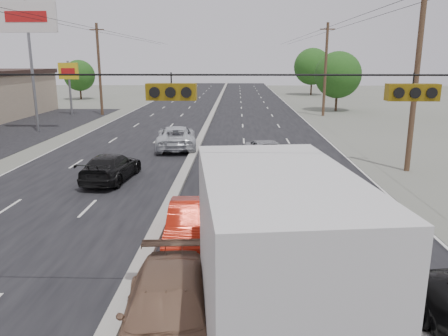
{
  "coord_description": "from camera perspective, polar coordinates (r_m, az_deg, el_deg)",
  "views": [
    {
      "loc": [
        2.89,
        -9.24,
        6.1
      ],
      "look_at": [
        2.41,
        6.46,
        2.2
      ],
      "focal_mm": 35.0,
      "sensor_mm": 36.0,
      "label": 1
    }
  ],
  "objects": [
    {
      "name": "ground",
      "position": [
        11.45,
        -13.89,
        -18.73
      ],
      "size": [
        200.0,
        200.0,
        0.0
      ],
      "primitive_type": "plane",
      "color": "#606356",
      "rests_on": "ground"
    },
    {
      "name": "road_surface",
      "position": [
        39.82,
        -2.43,
        5.12
      ],
      "size": [
        20.0,
        160.0,
        0.02
      ],
      "primitive_type": "cube",
      "color": "black",
      "rests_on": "ground"
    },
    {
      "name": "center_median",
      "position": [
        39.8,
        -2.43,
        5.26
      ],
      "size": [
        0.5,
        160.0,
        0.2
      ],
      "primitive_type": "cube",
      "color": "gray",
      "rests_on": "ground"
    },
    {
      "name": "utility_pole_left_c",
      "position": [
        51.6,
        -15.97,
        12.32
      ],
      "size": [
        1.6,
        0.3,
        10.0
      ],
      "color": "#422D1E",
      "rests_on": "ground"
    },
    {
      "name": "utility_pole_right_b",
      "position": [
        26.1,
        23.8,
        10.61
      ],
      "size": [
        1.6,
        0.3,
        10.0
      ],
      "color": "#422D1E",
      "rests_on": "ground"
    },
    {
      "name": "utility_pole_right_c",
      "position": [
        50.18,
        13.11,
        12.46
      ],
      "size": [
        1.6,
        0.3,
        10.0
      ],
      "color": "#422D1E",
      "rests_on": "ground"
    },
    {
      "name": "traffic_signals",
      "position": [
        9.38,
        -7.49,
        10.11
      ],
      "size": [
        25.0,
        0.3,
        0.54
      ],
      "color": "black",
      "rests_on": "ground"
    },
    {
      "name": "pole_sign_billboard",
      "position": [
        41.19,
        -24.29,
        16.62
      ],
      "size": [
        5.0,
        0.25,
        11.0
      ],
      "color": "slate",
      "rests_on": "ground"
    },
    {
      "name": "pole_sign_far",
      "position": [
        52.77,
        -19.61,
        11.32
      ],
      "size": [
        2.2,
        0.25,
        6.0
      ],
      "color": "slate",
      "rests_on": "ground"
    },
    {
      "name": "tree_left_far",
      "position": [
        73.62,
        -18.38,
        11.4
      ],
      "size": [
        4.8,
        4.8,
        6.12
      ],
      "color": "#382619",
      "rests_on": "ground"
    },
    {
      "name": "tree_right_mid",
      "position": [
        55.61,
        14.65,
        11.69
      ],
      "size": [
        5.6,
        5.6,
        7.14
      ],
      "color": "#382619",
      "rests_on": "ground"
    },
    {
      "name": "tree_right_far",
      "position": [
        80.33,
        11.44,
        12.86
      ],
      "size": [
        6.4,
        6.4,
        8.16
      ],
      "color": "#382619",
      "rests_on": "ground"
    },
    {
      "name": "box_truck",
      "position": [
        9.54,
        6.04,
        -11.2
      ],
      "size": [
        3.7,
        8.2,
        4.02
      ],
      "rotation": [
        0.0,
        0.0,
        0.12
      ],
      "color": "black",
      "rests_on": "ground"
    },
    {
      "name": "tan_sedan",
      "position": [
        10.11,
        -7.35,
        -18.33
      ],
      "size": [
        2.41,
        5.12,
        1.44
      ],
      "primitive_type": "imported",
      "rotation": [
        0.0,
        0.0,
        0.08
      ],
      "color": "#825E46",
      "rests_on": "ground"
    },
    {
      "name": "red_sedan",
      "position": [
        14.74,
        -4.19,
        -7.49
      ],
      "size": [
        1.65,
        4.44,
        1.45
      ],
      "primitive_type": "imported",
      "rotation": [
        0.0,
        0.0,
        0.03
      ],
      "color": "#A01909",
      "rests_on": "ground"
    },
    {
      "name": "queue_car_a",
      "position": [
        21.76,
        -0.5,
        -0.52
      ],
      "size": [
        1.79,
        4.0,
        1.33
      ],
      "primitive_type": "imported",
      "rotation": [
        0.0,
        0.0,
        -0.06
      ],
      "color": "black",
      "rests_on": "ground"
    },
    {
      "name": "queue_car_b",
      "position": [
        17.04,
        3.74,
        -4.84
      ],
      "size": [
        1.43,
        3.82,
        1.25
      ],
      "primitive_type": "imported",
      "rotation": [
        0.0,
        0.0,
        -0.03
      ],
      "color": "white",
      "rests_on": "ground"
    },
    {
      "name": "queue_car_c",
      "position": [
        25.88,
        5.67,
        1.82
      ],
      "size": [
        2.91,
        5.27,
        1.4
      ],
      "primitive_type": "imported",
      "rotation": [
        0.0,
        0.0,
        0.12
      ],
      "color": "gray",
      "rests_on": "ground"
    },
    {
      "name": "queue_car_d",
      "position": [
        17.59,
        15.24,
        -4.65
      ],
      "size": [
        2.37,
        4.61,
        1.28
      ],
      "primitive_type": "imported",
      "rotation": [
        0.0,
        0.0,
        0.13
      ],
      "color": "navy",
      "rests_on": "ground"
    },
    {
      "name": "queue_car_e",
      "position": [
        22.23,
        12.36,
        -0.45
      ],
      "size": [
        2.11,
        4.26,
        1.4
      ],
      "primitive_type": "imported",
      "rotation": [
        0.0,
        0.0,
        0.11
      ],
      "color": "maroon",
      "rests_on": "ground"
    },
    {
      "name": "oncoming_near",
      "position": [
        23.25,
        -14.53,
        0.07
      ],
      "size": [
        2.42,
        5.03,
        1.41
      ],
      "primitive_type": "imported",
      "rotation": [
        0.0,
        0.0,
        3.05
      ],
      "color": "black",
      "rests_on": "ground"
    },
    {
      "name": "oncoming_far",
      "position": [
        30.89,
        -6.26,
        3.98
      ],
      "size": [
        3.34,
        6.03,
        1.6
      ],
      "primitive_type": "imported",
      "rotation": [
        0.0,
        0.0,
        3.26
      ],
      "color": "silver",
      "rests_on": "ground"
    }
  ]
}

